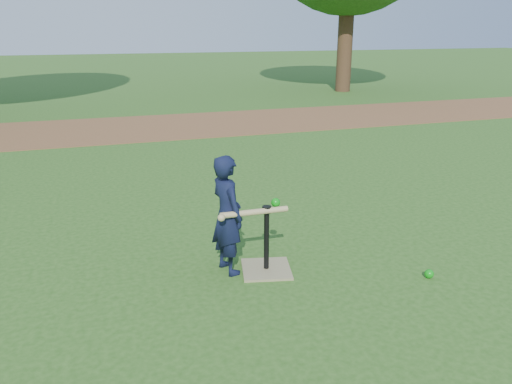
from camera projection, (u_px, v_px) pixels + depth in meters
name	position (u px, v px, depth m)	size (l,w,h in m)	color
ground	(313.00, 284.00, 4.26)	(80.00, 80.00, 0.00)	#285116
dirt_strip	(173.00, 126.00, 11.03)	(24.00, 3.00, 0.01)	brown
child	(227.00, 215.00, 4.33)	(0.39, 0.26, 1.07)	black
wiffle_ball_ground	(429.00, 274.00, 4.35)	(0.08, 0.08, 0.08)	#0D9212
batting_tee	(266.00, 259.00, 4.46)	(0.51, 0.51, 0.61)	#93865D
swing_action	(255.00, 211.00, 4.27)	(0.63, 0.16, 0.12)	tan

